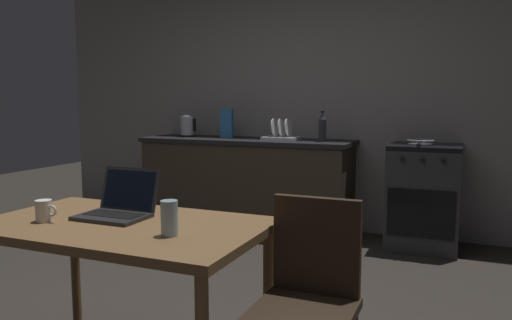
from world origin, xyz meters
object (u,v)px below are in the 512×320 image
bottle (322,127)px  coffee_mug (44,211)px  frying_pan (421,142)px  laptop (118,207)px  dining_table (122,239)px  drinking_glass (169,218)px  stove_oven (424,197)px  electric_kettle (187,126)px  cereal_box (227,123)px  dish_rack (282,135)px  chair (309,292)px

bottle → coffee_mug: bearing=-100.2°
bottle → frying_pan: bearing=1.4°
bottle → laptop: bearing=-95.8°
laptop → frying_pan: bearing=68.7°
dining_table → drinking_glass: size_ratio=8.86×
drinking_glass → stove_oven: bearing=74.9°
electric_kettle → cereal_box: cereal_box is taller
dining_table → electric_kettle: (-1.30, 2.77, 0.35)m
electric_kettle → cereal_box: bearing=2.5°
laptop → dining_table: bearing=-42.4°
dining_table → electric_kettle: size_ratio=5.68×
dining_table → stove_oven: bearing=68.4°
dining_table → laptop: bearing=135.6°
drinking_glass → dish_rack: 2.94m
electric_kettle → coffee_mug: size_ratio=2.02×
stove_oven → cereal_box: 2.04m
frying_pan → coffee_mug: frying_pan is taller
cereal_box → dish_rack: 0.61m
frying_pan → drinking_glass: 2.94m
laptop → bottle: 2.66m
laptop → coffee_mug: laptop is taller
coffee_mug → cereal_box: bearing=99.9°
laptop → dish_rack: 2.70m
frying_pan → electric_kettle: bearing=179.3°
electric_kettle → drinking_glass: 3.31m
electric_kettle → stove_oven: bearing=-0.1°
bottle → dish_rack: bottle is taller
laptop → frying_pan: 2.90m
stove_oven → chair: 2.67m
stove_oven → electric_kettle: bearing=179.9°
chair → laptop: size_ratio=2.80×
dining_table → dish_rack: bearing=95.0°
electric_kettle → chair: bearing=-51.0°
electric_kettle → frying_pan: size_ratio=0.56×
bottle → frying_pan: (0.88, 0.02, -0.11)m
bottle → coffee_mug: (-0.51, -2.85, -0.25)m
chair → bottle: size_ratio=3.13×
coffee_mug → dish_rack: size_ratio=0.33×
stove_oven → drinking_glass: bearing=-105.1°
stove_oven → cereal_box: (-1.94, 0.02, 0.61)m
dish_rack → cereal_box: bearing=178.1°
bottle → cereal_box: size_ratio=0.97×
coffee_mug → cereal_box: cereal_box is taller
laptop → drinking_glass: bearing=-23.0°
dining_table → coffee_mug: (-0.34, -0.12, 0.13)m
stove_oven → chair: bearing=-95.3°
electric_kettle → frying_pan: (2.35, -0.03, -0.08)m
bottle → stove_oven: bearing=3.0°
electric_kettle → coffee_mug: 3.06m
electric_kettle → drinking_glass: electric_kettle is taller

